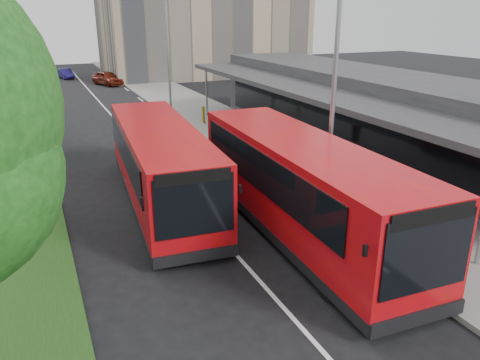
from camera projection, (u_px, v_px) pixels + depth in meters
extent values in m
plane|color=black|center=(243.00, 262.00, 13.61)|extent=(120.00, 120.00, 0.00)
cube|color=slate|center=(204.00, 114.00, 33.07)|extent=(5.00, 80.00, 0.15)
cube|color=#1A4315|center=(0.00, 132.00, 28.10)|extent=(5.00, 80.00, 0.10)
cube|color=silver|center=(134.00, 140.00, 26.50)|extent=(0.12, 70.00, 0.01)
cube|color=silver|center=(379.00, 271.00, 13.15)|extent=(0.12, 2.00, 0.01)
cube|color=silver|center=(277.00, 198.00, 18.31)|extent=(0.12, 2.00, 0.01)
cube|color=silver|center=(221.00, 157.00, 23.47)|extent=(0.12, 2.00, 0.01)
cube|color=silver|center=(184.00, 131.00, 28.62)|extent=(0.12, 2.00, 0.01)
cube|color=silver|center=(159.00, 113.00, 33.78)|extent=(0.12, 2.00, 0.01)
cube|color=silver|center=(141.00, 99.00, 38.94)|extent=(0.12, 2.00, 0.01)
cube|color=silver|center=(126.00, 89.00, 44.09)|extent=(0.12, 2.00, 0.01)
cube|color=silver|center=(115.00, 81.00, 49.25)|extent=(0.12, 2.00, 0.01)
cube|color=silver|center=(106.00, 75.00, 54.41)|extent=(0.12, 2.00, 0.01)
cube|color=#29292C|center=(374.00, 112.00, 24.02)|extent=(5.00, 26.00, 4.00)
cube|color=black|center=(332.00, 125.00, 23.19)|extent=(0.06, 24.00, 2.20)
cube|color=#29292C|center=(312.00, 92.00, 22.13)|extent=(2.80, 26.00, 0.25)
cylinder|color=gray|center=(207.00, 94.00, 31.64)|extent=(0.12, 0.12, 3.30)
cylinder|color=gray|center=(333.00, 99.00, 15.53)|extent=(0.16, 0.16, 8.00)
cylinder|color=gray|center=(168.00, 53.00, 32.72)|extent=(0.16, 0.16, 8.00)
cube|color=#B60B09|center=(301.00, 184.00, 14.80)|extent=(3.02, 11.03, 2.76)
cube|color=black|center=(300.00, 222.00, 15.25)|extent=(3.04, 11.05, 0.31)
cube|color=black|center=(428.00, 254.00, 9.91)|extent=(2.34, 0.14, 1.82)
cube|color=black|center=(238.00, 131.00, 19.44)|extent=(2.29, 0.14, 1.35)
cube|color=black|center=(260.00, 171.00, 14.44)|extent=(0.41, 9.37, 1.25)
cube|color=black|center=(333.00, 161.00, 15.36)|extent=(0.41, 9.37, 1.25)
cube|color=black|center=(418.00, 318.00, 10.44)|extent=(2.60, 0.18, 0.36)
cube|color=black|center=(434.00, 216.00, 9.60)|extent=(2.19, 0.12, 0.36)
cube|color=black|center=(365.00, 251.00, 9.51)|extent=(0.08, 0.08, 0.26)
cube|color=black|center=(473.00, 228.00, 10.53)|extent=(0.08, 0.08, 0.26)
cylinder|color=black|center=(329.00, 282.00, 11.75)|extent=(0.35, 0.95, 0.94)
cylinder|color=black|center=(400.00, 265.00, 12.52)|extent=(0.35, 0.95, 0.94)
cylinder|color=black|center=(230.00, 189.00, 17.94)|extent=(0.35, 0.95, 0.94)
cylinder|color=black|center=(281.00, 182.00, 18.70)|extent=(0.35, 0.95, 0.94)
cube|color=#B60B09|center=(160.00, 161.00, 17.31)|extent=(3.28, 10.50, 2.61)
cube|color=black|center=(162.00, 193.00, 17.75)|extent=(3.30, 10.53, 0.30)
cube|color=black|center=(195.00, 206.00, 12.62)|extent=(2.21, 0.23, 1.72)
cube|color=black|center=(140.00, 121.00, 21.78)|extent=(2.16, 0.22, 1.28)
cube|color=black|center=(124.00, 150.00, 17.03)|extent=(0.76, 8.84, 1.18)
cube|color=black|center=(191.00, 144.00, 17.81)|extent=(0.76, 8.84, 1.18)
cube|color=black|center=(197.00, 257.00, 13.13)|extent=(2.46, 0.28, 0.34)
cube|color=black|center=(194.00, 177.00, 12.32)|extent=(2.06, 0.21, 0.34)
cube|color=black|center=(141.00, 202.00, 12.30)|extent=(0.09, 0.09, 0.25)
cube|color=black|center=(240.00, 189.00, 13.16)|extent=(0.09, 0.09, 0.25)
cylinder|color=black|center=(149.00, 233.00, 14.43)|extent=(0.37, 0.91, 0.89)
cylinder|color=black|center=(213.00, 223.00, 15.08)|extent=(0.37, 0.91, 0.89)
cylinder|color=black|center=(125.00, 168.00, 20.37)|extent=(0.37, 0.91, 0.89)
cylinder|color=black|center=(171.00, 164.00, 21.02)|extent=(0.37, 0.91, 0.89)
cylinder|color=#3B2918|center=(265.00, 143.00, 23.86)|extent=(0.55, 0.55, 0.83)
cylinder|color=yellow|center=(204.00, 115.00, 29.89)|extent=(0.19, 0.19, 1.06)
imported|color=#5E190D|center=(107.00, 78.00, 46.38)|extent=(2.96, 4.34, 1.37)
imported|color=navy|center=(65.00, 73.00, 51.15)|extent=(1.69, 3.35, 1.05)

